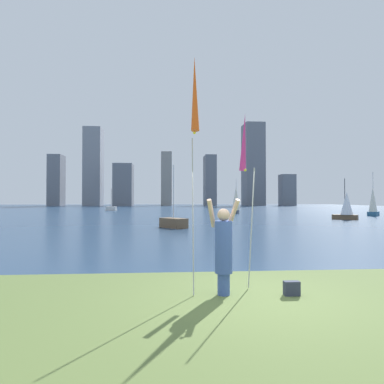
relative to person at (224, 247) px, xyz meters
The scene contains 17 objects.
ground 50.74m from the person, 89.46° to the left, with size 120.00×138.00×0.12m.
person is the anchor object (origin of this frame).
kite_flag_left 3.01m from the person, 154.94° to the right, with size 0.16×0.81×4.75m.
kite_flag_right 2.41m from the person, 52.06° to the left, with size 0.16×1.16×3.86m.
bag 1.59m from the person, ahead, with size 0.31×0.16×0.29m.
sailboat_1 29.43m from the person, 57.31° to the left, with size 2.21×1.95×3.89m.
sailboat_3 53.17m from the person, 100.92° to the left, with size 1.91×1.27×3.68m.
sailboat_4 38.84m from the person, 54.23° to the left, with size 1.93×1.95×5.10m.
sailboat_5 39.77m from the person, 78.01° to the left, with size 1.41×2.29×4.58m.
sailboat_6 16.64m from the person, 92.07° to the left, with size 1.95×2.24×4.23m.
skyline_tower_0 102.53m from the person, 108.52° to the left, with size 3.69×5.78×14.68m.
skyline_tower_1 101.56m from the person, 102.71° to the left, with size 5.02×7.09×22.91m.
skyline_tower_2 94.34m from the person, 97.83° to the left, with size 5.23×7.64×11.81m.
skyline_tower_3 98.47m from the person, 90.42° to the left, with size 3.13×6.02×15.90m.
skyline_tower_4 96.30m from the person, 82.80° to the left, with size 3.21×6.76×14.72m.
skyline_tower_5 102.26m from the person, 75.29° to the left, with size 5.74×7.71×24.92m.
skyline_tower_6 99.67m from the person, 69.61° to the left, with size 4.16×3.98×9.16m.
Camera 1 is at (-1.67, -6.83, 1.94)m, focal length 32.82 mm.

